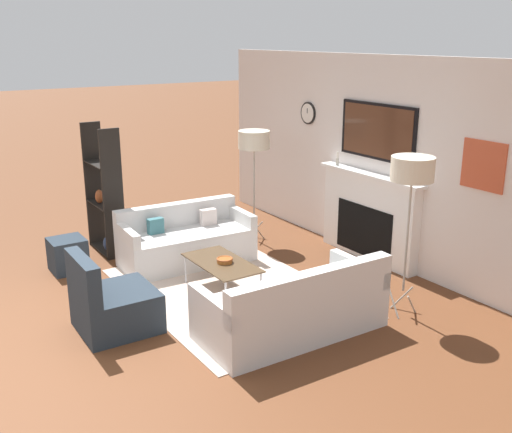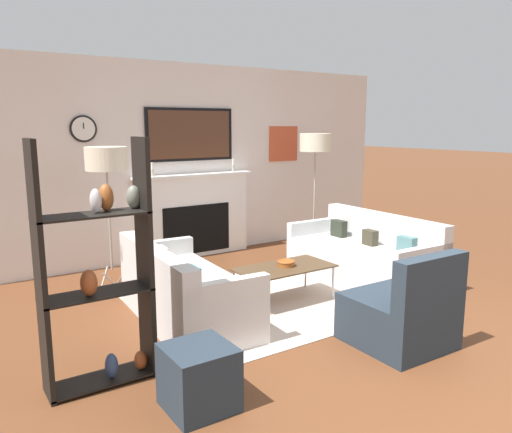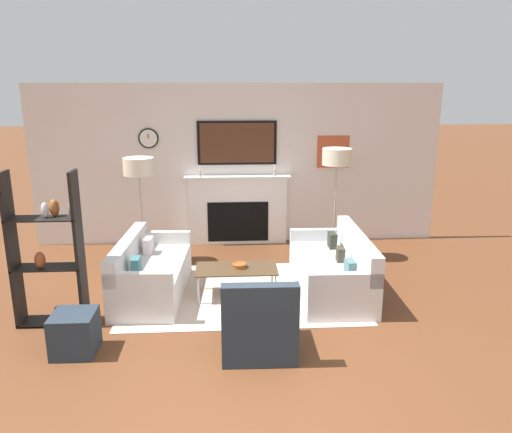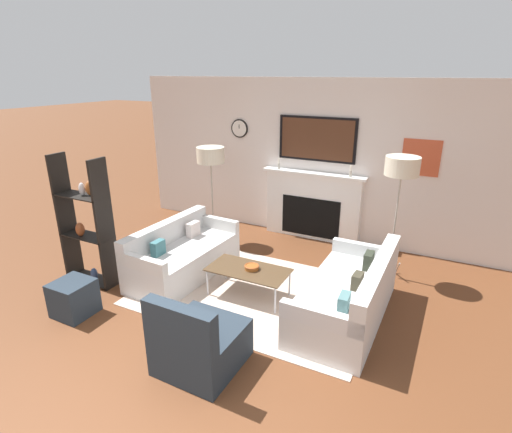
% 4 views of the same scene
% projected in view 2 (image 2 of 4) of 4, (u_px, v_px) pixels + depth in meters
% --- Properties ---
extents(ground_plane, '(60.00, 60.00, 0.00)m').
position_uv_depth(ground_plane, '(486.00, 393.00, 3.52)').
color(ground_plane, brown).
extents(fireplace_wall, '(6.89, 0.28, 2.70)m').
position_uv_depth(fireplace_wall, '(191.00, 171.00, 7.08)').
color(fireplace_wall, silver).
rests_on(fireplace_wall, ground_plane).
extents(area_rug, '(3.03, 2.11, 0.01)m').
position_uv_depth(area_rug, '(285.00, 297.00, 5.46)').
color(area_rug, beige).
rests_on(area_rug, ground_plane).
extents(couch_left, '(0.88, 1.76, 0.76)m').
position_uv_depth(couch_left, '(184.00, 293.00, 4.75)').
color(couch_left, silver).
rests_on(couch_left, ground_plane).
extents(couch_right, '(0.90, 1.90, 0.79)m').
position_uv_depth(couch_right, '(364.00, 257.00, 6.07)').
color(couch_right, silver).
rests_on(couch_right, ground_plane).
extents(armchair, '(0.76, 0.78, 0.85)m').
position_uv_depth(armchair, '(402.00, 314.00, 4.24)').
color(armchair, '#25303A').
rests_on(armchair, ground_plane).
extents(coffee_table, '(1.05, 0.54, 0.39)m').
position_uv_depth(coffee_table, '(284.00, 269.00, 5.27)').
color(coffee_table, '#4C3823').
rests_on(coffee_table, ground_plane).
extents(decorative_bowl, '(0.19, 0.19, 0.06)m').
position_uv_depth(decorative_bowl, '(286.00, 263.00, 5.30)').
color(decorative_bowl, '#964E1D').
rests_on(decorative_bowl, coffee_table).
extents(floor_lamp_left, '(0.45, 0.45, 1.64)m').
position_uv_depth(floor_lamp_left, '(106.00, 160.00, 5.43)').
color(floor_lamp_left, '#9E998E').
rests_on(floor_lamp_left, ground_plane).
extents(floor_lamp_right, '(0.45, 0.45, 1.75)m').
position_uv_depth(floor_lamp_right, '(316.00, 144.00, 7.03)').
color(floor_lamp_right, '#9E998E').
rests_on(floor_lamp_right, ground_plane).
extents(shelf_unit, '(0.77, 0.28, 1.78)m').
position_uv_depth(shelf_unit, '(99.00, 271.00, 3.52)').
color(shelf_unit, black).
rests_on(shelf_unit, ground_plane).
extents(ottoman, '(0.43, 0.43, 0.43)m').
position_uv_depth(ottoman, '(199.00, 377.00, 3.30)').
color(ottoman, '#25303A').
rests_on(ottoman, ground_plane).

